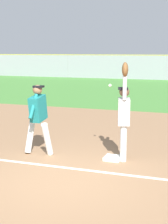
{
  "coord_description": "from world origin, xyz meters",
  "views": [
    {
      "loc": [
        2.55,
        -5.89,
        2.51
      ],
      "look_at": [
        -0.21,
        1.91,
        1.05
      ],
      "focal_mm": 55.33,
      "sensor_mm": 36.0,
      "label": 1
    }
  ],
  "objects_px": {
    "runner": "(38,115)",
    "parked_car_black": "(157,70)",
    "baseball": "(110,85)",
    "parked_car_red": "(105,69)",
    "first_base": "(113,158)",
    "fielder": "(124,113)"
  },
  "relations": [
    {
      "from": "fielder",
      "to": "parked_car_red",
      "type": "height_order",
      "value": "fielder"
    },
    {
      "from": "first_base",
      "to": "parked_car_red",
      "type": "xyz_separation_m",
      "value": [
        -8.37,
        28.33,
        0.63
      ]
    },
    {
      "from": "runner",
      "to": "baseball",
      "type": "distance_m",
      "value": 1.88
    },
    {
      "from": "runner",
      "to": "parked_car_red",
      "type": "bearing_deg",
      "value": 104.66
    },
    {
      "from": "baseball",
      "to": "parked_car_red",
      "type": "distance_m",
      "value": 29.08
    },
    {
      "from": "runner",
      "to": "first_base",
      "type": "bearing_deg",
      "value": 7.49
    },
    {
      "from": "fielder",
      "to": "parked_car_black",
      "type": "bearing_deg",
      "value": -98.38
    },
    {
      "from": "first_base",
      "to": "runner",
      "type": "bearing_deg",
      "value": -174.27
    },
    {
      "from": "baseball",
      "to": "parked_car_red",
      "type": "height_order",
      "value": "baseball"
    },
    {
      "from": "first_base",
      "to": "parked_car_red",
      "type": "height_order",
      "value": "parked_car_red"
    },
    {
      "from": "runner",
      "to": "parked_car_black",
      "type": "height_order",
      "value": "runner"
    },
    {
      "from": "runner",
      "to": "parked_car_red",
      "type": "xyz_separation_m",
      "value": [
        -6.53,
        28.52,
        -0.32
      ]
    },
    {
      "from": "fielder",
      "to": "baseball",
      "type": "bearing_deg",
      "value": -55.54
    },
    {
      "from": "first_base",
      "to": "fielder",
      "type": "relative_size",
      "value": 0.17
    },
    {
      "from": "first_base",
      "to": "parked_car_red",
      "type": "relative_size",
      "value": 0.09
    },
    {
      "from": "first_base",
      "to": "fielder",
      "type": "bearing_deg",
      "value": 14.06
    },
    {
      "from": "parked_car_black",
      "to": "parked_car_red",
      "type": "bearing_deg",
      "value": 174.25
    },
    {
      "from": "fielder",
      "to": "parked_car_black",
      "type": "xyz_separation_m",
      "value": [
        -2.92,
        27.41,
        -0.45
      ]
    },
    {
      "from": "baseball",
      "to": "parked_car_red",
      "type": "relative_size",
      "value": 0.02
    },
    {
      "from": "first_base",
      "to": "fielder",
      "type": "height_order",
      "value": "fielder"
    },
    {
      "from": "fielder",
      "to": "baseball",
      "type": "xyz_separation_m",
      "value": [
        -0.44,
        0.38,
        0.58
      ]
    },
    {
      "from": "fielder",
      "to": "baseball",
      "type": "distance_m",
      "value": 0.82
    }
  ]
}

